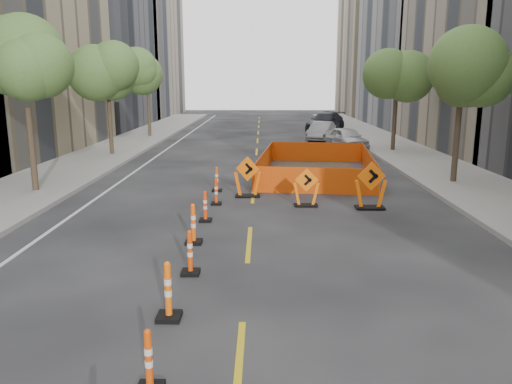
{
  "coord_description": "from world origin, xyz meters",
  "views": [
    {
      "loc": [
        0.35,
        -8.71,
        4.21
      ],
      "look_at": [
        0.17,
        5.4,
        1.1
      ],
      "focal_mm": 35.0,
      "sensor_mm": 36.0,
      "label": 1
    }
  ],
  "objects_px": {
    "chevron_sign_center": "(306,187)",
    "parked_car_near": "(347,138)",
    "channelizer_4": "(193,224)",
    "chevron_sign_left": "(248,177)",
    "channelizer_6": "(216,192)",
    "parked_car_far": "(326,122)",
    "channelizer_1": "(149,361)",
    "channelizer_3": "(190,252)",
    "parked_car_mid": "(321,131)",
    "channelizer_2": "(168,291)",
    "channelizer_7": "(217,179)",
    "chevron_sign_right": "(371,185)",
    "channelizer_5": "(205,206)"
  },
  "relations": [
    {
      "from": "channelizer_7",
      "to": "chevron_sign_right",
      "type": "relative_size",
      "value": 0.6
    },
    {
      "from": "channelizer_1",
      "to": "chevron_sign_left",
      "type": "xyz_separation_m",
      "value": [
        1.01,
        12.1,
        0.3
      ]
    },
    {
      "from": "channelizer_3",
      "to": "chevron_sign_center",
      "type": "xyz_separation_m",
      "value": [
        3.13,
        6.31,
        0.16
      ]
    },
    {
      "from": "channelizer_5",
      "to": "channelizer_7",
      "type": "distance_m",
      "value": 4.35
    },
    {
      "from": "channelizer_3",
      "to": "channelizer_6",
      "type": "bearing_deg",
      "value": 90.1
    },
    {
      "from": "channelizer_7",
      "to": "chevron_sign_center",
      "type": "bearing_deg",
      "value": -35.81
    },
    {
      "from": "channelizer_2",
      "to": "channelizer_3",
      "type": "distance_m",
      "value": 2.18
    },
    {
      "from": "channelizer_1",
      "to": "parked_car_far",
      "type": "xyz_separation_m",
      "value": [
        7.08,
        37.63,
        0.35
      ]
    },
    {
      "from": "channelizer_5",
      "to": "channelizer_6",
      "type": "relative_size",
      "value": 1.05
    },
    {
      "from": "channelizer_7",
      "to": "channelizer_6",
      "type": "bearing_deg",
      "value": -85.51
    },
    {
      "from": "channelizer_6",
      "to": "parked_car_mid",
      "type": "distance_m",
      "value": 20.78
    },
    {
      "from": "channelizer_2",
      "to": "parked_car_near",
      "type": "height_order",
      "value": "parked_car_near"
    },
    {
      "from": "channelizer_7",
      "to": "parked_car_mid",
      "type": "height_order",
      "value": "parked_car_mid"
    },
    {
      "from": "chevron_sign_center",
      "to": "parked_car_far",
      "type": "bearing_deg",
      "value": 83.16
    },
    {
      "from": "channelizer_1",
      "to": "parked_car_near",
      "type": "xyz_separation_m",
      "value": [
        7.01,
        26.09,
        0.22
      ]
    },
    {
      "from": "channelizer_6",
      "to": "parked_car_far",
      "type": "height_order",
      "value": "parked_car_far"
    },
    {
      "from": "channelizer_4",
      "to": "parked_car_far",
      "type": "distance_m",
      "value": 31.96
    },
    {
      "from": "channelizer_4",
      "to": "parked_car_mid",
      "type": "relative_size",
      "value": 0.27
    },
    {
      "from": "channelizer_5",
      "to": "parked_car_near",
      "type": "distance_m",
      "value": 18.82
    },
    {
      "from": "channelizer_4",
      "to": "channelizer_6",
      "type": "distance_m",
      "value": 4.36
    },
    {
      "from": "channelizer_5",
      "to": "parked_car_mid",
      "type": "distance_m",
      "value": 22.91
    },
    {
      "from": "channelizer_3",
      "to": "channelizer_5",
      "type": "xyz_separation_m",
      "value": [
        -0.15,
        4.35,
        -0.03
      ]
    },
    {
      "from": "parked_car_mid",
      "to": "channelizer_6",
      "type": "bearing_deg",
      "value": -88.39
    },
    {
      "from": "channelizer_7",
      "to": "parked_car_far",
      "type": "distance_m",
      "value": 25.64
    },
    {
      "from": "channelizer_2",
      "to": "channelizer_7",
      "type": "xyz_separation_m",
      "value": [
        -0.1,
        10.87,
        -0.06
      ]
    },
    {
      "from": "channelizer_2",
      "to": "chevron_sign_center",
      "type": "bearing_deg",
      "value": 69.27
    },
    {
      "from": "channelizer_1",
      "to": "chevron_sign_right",
      "type": "height_order",
      "value": "chevron_sign_right"
    },
    {
      "from": "parked_car_near",
      "to": "parked_car_far",
      "type": "height_order",
      "value": "parked_car_far"
    },
    {
      "from": "chevron_sign_left",
      "to": "chevron_sign_center",
      "type": "distance_m",
      "value": 2.52
    },
    {
      "from": "channelizer_7",
      "to": "chevron_sign_center",
      "type": "distance_m",
      "value": 4.08
    },
    {
      "from": "channelizer_7",
      "to": "parked_car_near",
      "type": "height_order",
      "value": "parked_car_near"
    },
    {
      "from": "channelizer_2",
      "to": "chevron_sign_right",
      "type": "bearing_deg",
      "value": 56.72
    },
    {
      "from": "channelizer_6",
      "to": "chevron_sign_center",
      "type": "height_order",
      "value": "chevron_sign_center"
    },
    {
      "from": "channelizer_4",
      "to": "chevron_sign_left",
      "type": "height_order",
      "value": "chevron_sign_left"
    },
    {
      "from": "parked_car_mid",
      "to": "parked_car_far",
      "type": "distance_m",
      "value": 6.94
    },
    {
      "from": "chevron_sign_center",
      "to": "parked_car_near",
      "type": "xyz_separation_m",
      "value": [
        3.94,
        15.42,
        0.02
      ]
    },
    {
      "from": "chevron_sign_center",
      "to": "parked_car_mid",
      "type": "relative_size",
      "value": 0.32
    },
    {
      "from": "chevron_sign_center",
      "to": "chevron_sign_right",
      "type": "height_order",
      "value": "chevron_sign_right"
    },
    {
      "from": "channelizer_3",
      "to": "chevron_sign_left",
      "type": "xyz_separation_m",
      "value": [
        1.06,
        7.75,
        0.25
      ]
    },
    {
      "from": "channelizer_4",
      "to": "chevron_sign_left",
      "type": "relative_size",
      "value": 0.71
    },
    {
      "from": "channelizer_1",
      "to": "channelizer_5",
      "type": "distance_m",
      "value": 8.7
    },
    {
      "from": "channelizer_1",
      "to": "channelizer_5",
      "type": "height_order",
      "value": "channelizer_5"
    },
    {
      "from": "channelizer_3",
      "to": "chevron_sign_left",
      "type": "height_order",
      "value": "chevron_sign_left"
    },
    {
      "from": "channelizer_6",
      "to": "parked_car_far",
      "type": "xyz_separation_m",
      "value": [
        7.14,
        26.75,
        0.36
      ]
    },
    {
      "from": "channelizer_1",
      "to": "channelizer_7",
      "type": "bearing_deg",
      "value": 91.02
    },
    {
      "from": "channelizer_4",
      "to": "channelizer_6",
      "type": "height_order",
      "value": "channelizer_4"
    },
    {
      "from": "chevron_sign_right",
      "to": "parked_car_near",
      "type": "bearing_deg",
      "value": 77.34
    },
    {
      "from": "channelizer_1",
      "to": "chevron_sign_left",
      "type": "distance_m",
      "value": 12.14
    },
    {
      "from": "channelizer_7",
      "to": "parked_car_mid",
      "type": "relative_size",
      "value": 0.24
    },
    {
      "from": "channelizer_1",
      "to": "chevron_sign_center",
      "type": "height_order",
      "value": "chevron_sign_center"
    }
  ]
}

